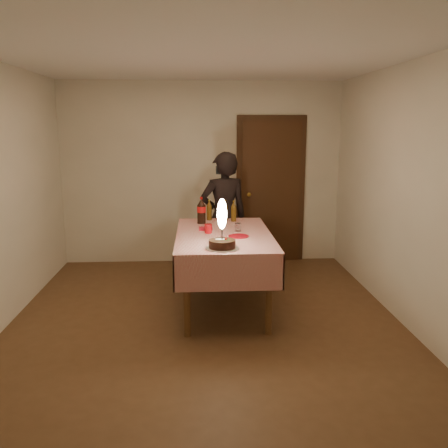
{
  "coord_description": "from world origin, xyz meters",
  "views": [
    {
      "loc": [
        -0.07,
        -4.59,
        1.98
      ],
      "look_at": [
        0.21,
        0.34,
        0.95
      ],
      "focal_mm": 38.0,
      "sensor_mm": 36.0,
      "label": 1
    }
  ],
  "objects": [
    {
      "name": "amber_bottle_right",
      "position": [
        0.37,
        1.04,
        0.95
      ],
      "size": [
        0.06,
        0.06,
        0.26
      ],
      "color": "#53360E",
      "rests_on": "dining_table"
    },
    {
      "name": "birthday_cake",
      "position": [
        0.16,
        -0.24,
        0.96
      ],
      "size": [
        0.32,
        0.32,
        0.48
      ],
      "color": "white",
      "rests_on": "dining_table"
    },
    {
      "name": "dining_table",
      "position": [
        0.21,
        0.39,
        0.73
      ],
      "size": [
        1.02,
        1.72,
        0.84
      ],
      "color": "brown",
      "rests_on": "ground"
    },
    {
      "name": "cola_bottle",
      "position": [
        -0.02,
        0.94,
        0.99
      ],
      "size": [
        0.1,
        0.1,
        0.32
      ],
      "color": "black",
      "rests_on": "dining_table"
    },
    {
      "name": "napkin_stack",
      "position": [
        0.02,
        0.6,
        0.85
      ],
      "size": [
        0.15,
        0.15,
        0.02
      ],
      "primitive_type": "cube",
      "color": "#B61429",
      "rests_on": "dining_table"
    },
    {
      "name": "clear_cup",
      "position": [
        0.37,
        0.49,
        0.88
      ],
      "size": [
        0.07,
        0.07,
        0.09
      ],
      "primitive_type": "cylinder",
      "color": "silver",
      "rests_on": "dining_table"
    },
    {
      "name": "ground",
      "position": [
        0.0,
        0.0,
        0.0
      ],
      "size": [
        4.0,
        4.5,
        0.01
      ],
      "primitive_type": "cube",
      "color": "brown",
      "rests_on": "ground"
    },
    {
      "name": "red_cup",
      "position": [
        0.04,
        0.41,
        0.89
      ],
      "size": [
        0.08,
        0.08,
        0.1
      ],
      "primitive_type": "cylinder",
      "color": "red",
      "rests_on": "dining_table"
    },
    {
      "name": "photographer",
      "position": [
        0.27,
        1.33,
        0.83
      ],
      "size": [
        0.68,
        0.53,
        1.66
      ],
      "color": "black",
      "rests_on": "ground"
    },
    {
      "name": "amber_bottle_left",
      "position": [
        0.07,
        1.14,
        0.95
      ],
      "size": [
        0.06,
        0.06,
        0.26
      ],
      "color": "#53360E",
      "rests_on": "dining_table"
    },
    {
      "name": "room_shell",
      "position": [
        0.03,
        0.08,
        1.65
      ],
      "size": [
        4.04,
        4.54,
        2.62
      ],
      "color": "silver",
      "rests_on": "ground"
    },
    {
      "name": "red_plate",
      "position": [
        0.36,
        0.24,
        0.84
      ],
      "size": [
        0.22,
        0.22,
        0.01
      ],
      "primitive_type": "cylinder",
      "color": "red",
      "rests_on": "dining_table"
    },
    {
      "name": "amber_bottle_mid",
      "position": [
        0.27,
        1.11,
        0.95
      ],
      "size": [
        0.06,
        0.06,
        0.26
      ],
      "color": "#53360E",
      "rests_on": "dining_table"
    }
  ]
}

